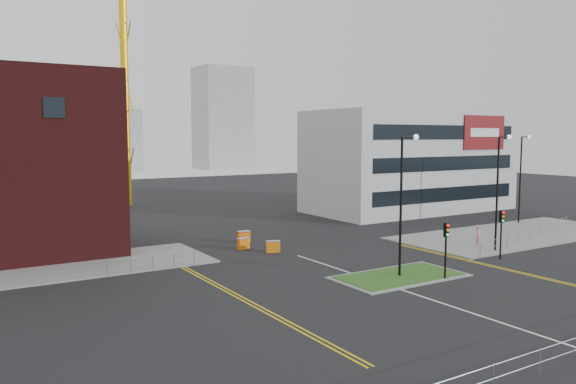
% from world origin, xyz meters
% --- Properties ---
extents(ground, '(200.00, 200.00, 0.00)m').
position_xyz_m(ground, '(0.00, 0.00, 0.00)').
color(ground, black).
rests_on(ground, ground).
extents(pavement_right, '(24.00, 10.00, 0.12)m').
position_xyz_m(pavement_right, '(22.00, 14.00, 0.06)').
color(pavement_right, slate).
rests_on(pavement_right, ground).
extents(island_kerb, '(8.60, 4.60, 0.08)m').
position_xyz_m(island_kerb, '(2.00, 8.00, 0.04)').
color(island_kerb, slate).
rests_on(island_kerb, ground).
extents(grass_island, '(8.00, 4.00, 0.12)m').
position_xyz_m(grass_island, '(2.00, 8.00, 0.06)').
color(grass_island, '#25531B').
rests_on(grass_island, ground).
extents(office_block, '(25.00, 12.20, 12.00)m').
position_xyz_m(office_block, '(26.01, 31.97, 6.00)').
color(office_block, '#B3B5B8').
rests_on(office_block, ground).
extents(streetlamp_island, '(1.46, 0.36, 9.18)m').
position_xyz_m(streetlamp_island, '(2.22, 8.00, 5.41)').
color(streetlamp_island, black).
rests_on(streetlamp_island, ground).
extents(streetlamp_right_near, '(1.46, 0.36, 9.18)m').
position_xyz_m(streetlamp_right_near, '(14.22, 10.00, 5.41)').
color(streetlamp_right_near, black).
rests_on(streetlamp_right_near, ground).
extents(streetlamp_right_far, '(1.46, 0.36, 9.18)m').
position_xyz_m(streetlamp_right_far, '(28.22, 18.00, 5.41)').
color(streetlamp_right_far, black).
rests_on(streetlamp_right_far, ground).
extents(traffic_light_island, '(0.28, 0.33, 3.65)m').
position_xyz_m(traffic_light_island, '(4.00, 5.98, 2.57)').
color(traffic_light_island, black).
rests_on(traffic_light_island, ground).
extents(traffic_light_right, '(0.28, 0.33, 3.65)m').
position_xyz_m(traffic_light_right, '(12.00, 7.98, 2.57)').
color(traffic_light_right, black).
rests_on(traffic_light_right, ground).
extents(railing_left, '(6.05, 0.05, 1.10)m').
position_xyz_m(railing_left, '(-11.00, 18.00, 0.74)').
color(railing_left, gray).
rests_on(railing_left, ground).
extents(railing_right, '(19.05, 5.05, 1.10)m').
position_xyz_m(railing_right, '(20.50, 11.50, 0.78)').
color(railing_right, gray).
rests_on(railing_right, ground).
extents(centre_line, '(0.15, 30.00, 0.01)m').
position_xyz_m(centre_line, '(0.00, 2.00, 0.01)').
color(centre_line, silver).
rests_on(centre_line, ground).
extents(yellow_left_a, '(0.12, 24.00, 0.01)m').
position_xyz_m(yellow_left_a, '(-9.00, 10.00, 0.01)').
color(yellow_left_a, gold).
rests_on(yellow_left_a, ground).
extents(yellow_left_b, '(0.12, 24.00, 0.01)m').
position_xyz_m(yellow_left_b, '(-8.70, 10.00, 0.01)').
color(yellow_left_b, gold).
rests_on(yellow_left_b, ground).
extents(yellow_right_a, '(0.12, 20.00, 0.01)m').
position_xyz_m(yellow_right_a, '(9.50, 6.00, 0.01)').
color(yellow_right_a, gold).
rests_on(yellow_right_a, ground).
extents(yellow_right_b, '(0.12, 20.00, 0.01)m').
position_xyz_m(yellow_right_b, '(9.80, 6.00, 0.01)').
color(yellow_right_b, gold).
rests_on(yellow_right_b, ground).
extents(skyline_b, '(24.00, 12.00, 16.00)m').
position_xyz_m(skyline_b, '(10.00, 130.00, 8.00)').
color(skyline_b, gray).
rests_on(skyline_b, ground).
extents(skyline_c, '(14.00, 12.00, 28.00)m').
position_xyz_m(skyline_c, '(45.00, 125.00, 14.00)').
color(skyline_c, gray).
rests_on(skyline_c, ground).
extents(skyline_d, '(30.00, 12.00, 12.00)m').
position_xyz_m(skyline_d, '(-8.00, 140.00, 6.00)').
color(skyline_d, gray).
rests_on(skyline_d, ground).
extents(pedestrian, '(0.81, 0.73, 1.86)m').
position_xyz_m(pedestrian, '(14.22, 11.81, 0.93)').
color(pedestrian, tan).
rests_on(pedestrian, ground).
extents(barrier_left, '(1.15, 0.65, 0.92)m').
position_xyz_m(barrier_left, '(-1.00, 19.03, 0.50)').
color(barrier_left, '#CB6C0B').
rests_on(barrier_left, ground).
extents(barrier_mid, '(1.13, 0.57, 0.90)m').
position_xyz_m(barrier_mid, '(-2.36, 21.43, 0.49)').
color(barrier_mid, orange).
rests_on(barrier_mid, ground).
extents(barrier_right, '(1.18, 0.43, 0.98)m').
position_xyz_m(barrier_right, '(-1.00, 24.00, 0.53)').
color(barrier_right, '#D8580C').
rests_on(barrier_right, ground).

